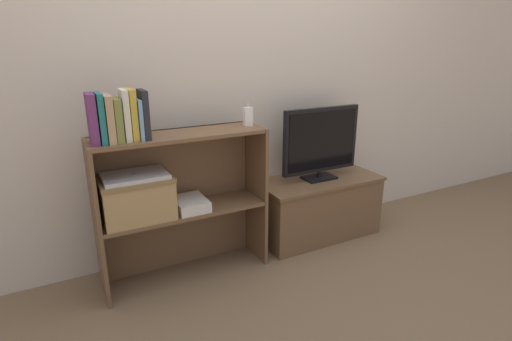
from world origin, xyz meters
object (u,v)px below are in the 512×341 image
at_px(book_teal, 101,118).
at_px(book_ivory, 125,115).
at_px(book_plum, 92,119).
at_px(book_mustard, 132,115).
at_px(book_tan, 109,119).
at_px(tv, 321,142).
at_px(magazine_stack, 190,204).
at_px(laptop, 135,176).
at_px(tv_stand, 317,207).
at_px(book_olive, 117,120).
at_px(baby_monitor, 248,117).
at_px(storage_basket_left, 137,196).
at_px(book_skyblue, 139,119).
at_px(book_charcoal, 144,114).

relative_size(book_teal, book_ivory, 0.96).
relative_size(book_plum, book_mustard, 0.96).
xyz_separation_m(book_teal, book_tan, (0.03, -0.00, -0.01)).
bearing_deg(tv, magazine_stack, -175.88).
relative_size(book_mustard, laptop, 0.76).
height_order(book_teal, book_mustard, book_mustard).
distance_m(tv_stand, book_ivory, 1.47).
xyz_separation_m(book_olive, magazine_stack, (0.35, 0.02, -0.51)).
height_order(book_teal, laptop, book_teal).
height_order(book_plum, baby_monitor, book_plum).
height_order(storage_basket_left, laptop, laptop).
height_order(book_olive, book_ivory, book_ivory).
relative_size(book_olive, storage_basket_left, 0.57).
relative_size(book_skyblue, magazine_stack, 0.89).
bearing_deg(book_olive, book_ivory, 0.00).
distance_m(book_skyblue, laptop, 0.30).
xyz_separation_m(book_tan, book_mustard, (0.11, 0.00, 0.01)).
relative_size(tv, book_tan, 2.51).
xyz_separation_m(book_teal, book_ivory, (0.11, 0.00, 0.00)).
distance_m(tv, book_teal, 1.40).
relative_size(book_ivory, laptop, 0.77).
distance_m(book_charcoal, baby_monitor, 0.60).
relative_size(book_teal, book_charcoal, 0.99).
bearing_deg(book_charcoal, book_plum, 180.00).
xyz_separation_m(book_tan, storage_basket_left, (0.10, 0.02, -0.42)).
bearing_deg(book_skyblue, book_charcoal, 0.00).
bearing_deg(book_charcoal, baby_monitor, 3.27).
bearing_deg(magazine_stack, book_mustard, -176.38).
bearing_deg(book_plum, storage_basket_left, 6.25).
xyz_separation_m(tv_stand, tv, (0.00, -0.00, 0.47)).
bearing_deg(book_charcoal, book_skyblue, 180.00).
relative_size(book_mustard, book_charcoal, 1.03).
bearing_deg(book_skyblue, book_ivory, 180.00).
bearing_deg(tv_stand, magazine_stack, -175.79).
bearing_deg(book_skyblue, book_tan, -180.00).
relative_size(baby_monitor, storage_basket_left, 0.37).
bearing_deg(baby_monitor, book_olive, -177.32).
distance_m(book_mustard, magazine_stack, 0.60).
bearing_deg(baby_monitor, book_teal, -177.56).
bearing_deg(tv_stand, book_mustard, -175.92).
height_order(book_plum, book_charcoal, book_charcoal).
bearing_deg(magazine_stack, storage_basket_left, 179.71).
height_order(book_charcoal, baby_monitor, book_charcoal).
xyz_separation_m(tv, book_mustard, (-1.22, -0.09, 0.30)).
height_order(baby_monitor, laptop, baby_monitor).
xyz_separation_m(book_plum, book_olive, (0.11, 0.00, -0.01)).
bearing_deg(storage_basket_left, book_mustard, -56.78).
xyz_separation_m(tv_stand, book_teal, (-1.36, -0.09, 0.76)).
relative_size(book_tan, book_skyblue, 1.14).
distance_m(laptop, magazine_stack, 0.36).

